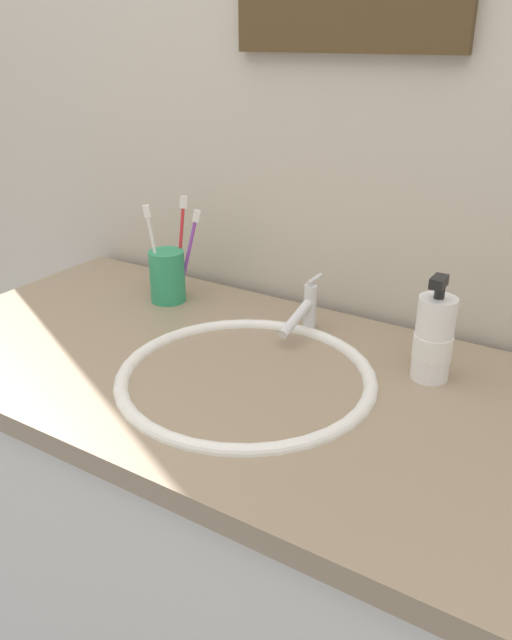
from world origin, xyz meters
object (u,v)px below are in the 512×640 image
Objects in this scene: toothbrush_red at (181,240)px; toothbrush_purple at (189,249)px; toothbrush_white at (154,248)px; faucet at (305,310)px; soap_dispenser at (433,339)px; toothbrush_cup at (167,276)px.

toothbrush_purple is (0.02, -0.00, -0.01)m from toothbrush_red.
toothbrush_white is at bearing -114.72° from toothbrush_red.
faucet is at bearing -3.71° from toothbrush_purple.
faucet is 0.33m from toothbrush_white.
toothbrush_white is 0.06m from toothbrush_red.
toothbrush_purple is (0.05, 0.05, -0.01)m from toothbrush_white.
toothbrush_white is 1.12× the size of soap_dispenser.
toothbrush_cup is (-0.31, -0.01, 0.01)m from faucet.
faucet is 1.36× the size of toothbrush_cup.
toothbrush_purple is at bearing 41.15° from toothbrush_cup.
soap_dispenser is at bearing -1.09° from toothbrush_white.
faucet is 0.25m from soap_dispenser.
soap_dispenser is at bearing -9.82° from faucet.
toothbrush_cup is at bearing -177.54° from faucet.
toothbrush_red is 0.55m from soap_dispenser.
faucet is 0.31m from toothbrush_red.
faucet is at bearing -4.23° from toothbrush_red.
toothbrush_white reaches higher than toothbrush_purple.
faucet is at bearing 2.46° from toothbrush_cup.
soap_dispenser is (0.52, -0.06, -0.04)m from toothbrush_purple.
toothbrush_red is at bearing 65.28° from toothbrush_white.
toothbrush_white is 0.57m from soap_dispenser.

